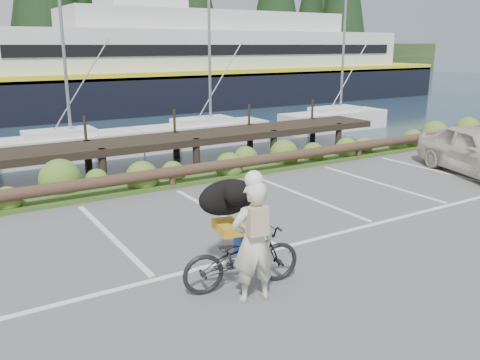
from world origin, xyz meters
name	(u,v)px	position (x,y,z in m)	size (l,w,h in m)	color
ground	(269,241)	(0.00, 0.00, 0.00)	(72.00, 72.00, 0.00)	#525254
vegetation_strip	(162,181)	(0.00, 5.30, 0.05)	(34.00, 1.60, 0.10)	#3D5B21
log_rail	(173,188)	(0.00, 4.60, 0.00)	(32.00, 0.30, 0.60)	#443021
bicycle	(242,257)	(-1.50, -1.37, 0.52)	(0.69, 1.98, 1.04)	black
cyclist	(253,242)	(-1.58, -1.82, 0.95)	(0.69, 0.45, 1.90)	beige
dog	(227,197)	(-1.39, -0.74, 1.34)	(1.05, 0.52, 0.61)	black
parked_car	(480,151)	(8.42, 1.05, 0.74)	(1.75, 4.34, 1.48)	beige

